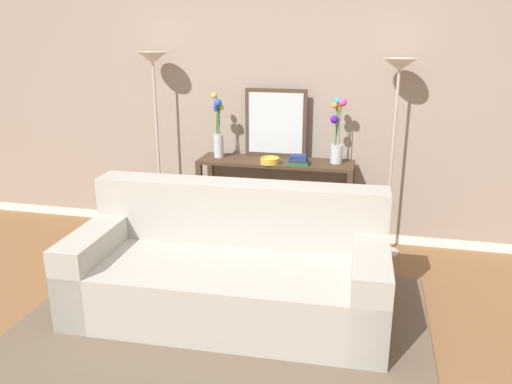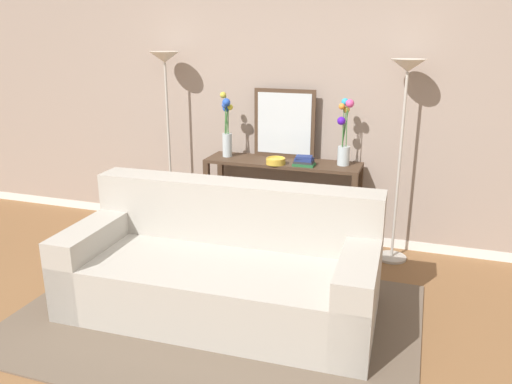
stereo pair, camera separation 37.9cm
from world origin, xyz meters
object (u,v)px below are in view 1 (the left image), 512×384
Objects in this scene: couch at (230,271)px; floor_lamp_left at (155,94)px; floor_lamp_right at (397,104)px; console_table at (275,186)px; book_stack at (298,160)px; vase_short_flowers at (337,135)px; wall_mirror at (276,123)px; vase_tall_flowers at (218,129)px; book_row_under_console at (236,234)px; fruit_bowl at (270,160)px.

floor_lamp_left is at bearing 130.22° from couch.
console_table is at bearing -179.74° from floor_lamp_right.
book_stack is (0.22, -0.10, 0.29)m from console_table.
vase_short_flowers is (0.62, 1.30, 0.76)m from couch.
floor_lamp_right is 2.98× the size of vase_short_flowers.
wall_mirror is (1.12, 0.16, -0.26)m from floor_lamp_left.
vase_tall_flowers is 0.81m from book_stack.
book_row_under_console is at bearing 170.66° from book_stack.
couch is at bearing -92.56° from fruit_bowl.
wall_mirror is 0.59m from vase_short_flowers.
vase_tall_flowers is 1.04m from book_row_under_console.
floor_lamp_left is 1.26m from fruit_bowl.
fruit_bowl is at bearing -6.52° from floor_lamp_left.
wall_mirror is 3.66× the size of fruit_bowl.
floor_lamp_right is 10.05× the size of fruit_bowl.
fruit_bowl reaches higher than console_table.
vase_tall_flowers is at bearing -163.41° from wall_mirror.
floor_lamp_right is 1.18m from fruit_bowl.
book_stack reaches higher than fruit_bowl.
floor_lamp_left reaches higher than book_row_under_console.
book_row_under_console is (-1.41, -0.00, -1.31)m from floor_lamp_right.
fruit_bowl is (-1.05, -0.13, -0.52)m from floor_lamp_right.
couch is 3.50× the size of wall_mirror.
vase_short_flowers is at bearing 176.37° from floor_lamp_right.
couch is 1.99m from floor_lamp_right.
couch reaches higher than fruit_bowl.
wall_mirror is at bearing 102.18° from console_table.
floor_lamp_left reaches higher than couch.
couch is 1.32m from book_stack.
wall_mirror is at bearing 91.35° from fruit_bowl.
wall_mirror is at bearing 16.59° from vase_tall_flowers.
vase_tall_flowers is at bearing 0.47° from floor_lamp_left.
fruit_bowl is at bearing -88.65° from wall_mirror.
book_stack is (0.25, 0.02, 0.01)m from fruit_bowl.
vase_short_flowers is at bearing 1.04° from floor_lamp_left.
book_stack reaches higher than couch.
vase_tall_flowers is 1.09m from vase_short_flowers.
vase_short_flowers is at bearing 3.74° from console_table.
vase_short_flowers is at bearing -12.38° from wall_mirror.
floor_lamp_right is 2.75× the size of wall_mirror.
wall_mirror is 1.05× the size of vase_tall_flowers.
floor_lamp_right is 0.95m from book_stack.
book_row_under_console is (-0.38, -0.00, -0.51)m from console_table.
book_row_under_console is at bearing -155.18° from wall_mirror.
floor_lamp_left is at bearing 180.00° from floor_lamp_right.
book_stack is (-0.80, -0.10, -0.51)m from floor_lamp_right.
wall_mirror is 1.14m from book_row_under_console.
couch is at bearing -93.58° from console_table.
couch is at bearing -69.90° from vase_tall_flowers.
book_stack is at bearing -172.58° from floor_lamp_right.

